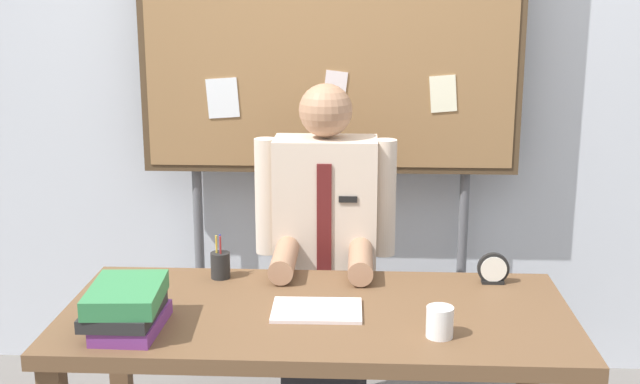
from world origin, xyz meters
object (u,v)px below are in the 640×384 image
at_px(book_stack, 127,307).
at_px(pen_holder, 220,265).
at_px(person, 325,274).
at_px(open_notebook, 316,310).
at_px(desk, 317,336).
at_px(coffee_mug, 440,322).
at_px(bulletin_board, 330,37).
at_px(desk_clock, 493,270).

relative_size(book_stack, pen_holder, 1.92).
bearing_deg(person, open_notebook, -90.32).
xyz_separation_m(desk, coffee_mug, (0.38, -0.19, 0.14)).
height_order(desk, book_stack, book_stack).
bearing_deg(bulletin_board, book_stack, -115.09).
relative_size(bulletin_board, coffee_mug, 23.37).
xyz_separation_m(person, desk_clock, (0.61, -0.32, 0.14)).
bearing_deg(desk, book_stack, -161.36).
relative_size(bulletin_board, book_stack, 7.19).
distance_m(desk_clock, pen_holder, 0.97).
relative_size(desk_clock, coffee_mug, 1.19).
distance_m(bulletin_board, desk_clock, 1.23).
bearing_deg(book_stack, desk, 18.64).
xyz_separation_m(person, open_notebook, (-0.00, -0.62, 0.10)).
relative_size(person, coffee_mug, 15.11).
bearing_deg(bulletin_board, open_notebook, -90.18).
bearing_deg(pen_holder, coffee_mug, -32.93).
bearing_deg(bulletin_board, pen_holder, -116.35).
bearing_deg(book_stack, person, 54.29).
height_order(book_stack, open_notebook, book_stack).
bearing_deg(bulletin_board, desk_clock, -50.83).
distance_m(book_stack, coffee_mug, 0.95).
relative_size(bulletin_board, desk_clock, 19.67).
bearing_deg(person, desk_clock, -27.98).
height_order(bulletin_board, pen_holder, bulletin_board).
relative_size(desk, book_stack, 5.40).
relative_size(person, pen_holder, 8.91).
height_order(person, desk_clock, person).
relative_size(desk, person, 1.16).
bearing_deg(pen_holder, desk_clock, -0.60).
bearing_deg(desk_clock, pen_holder, 179.40).
distance_m(desk, book_stack, 0.62).
height_order(open_notebook, desk_clock, desk_clock).
xyz_separation_m(desk, book_stack, (-0.57, -0.19, 0.17)).
height_order(person, open_notebook, person).
height_order(desk, open_notebook, open_notebook).
relative_size(desk_clock, pen_holder, 0.70).
distance_m(book_stack, desk_clock, 1.27).
relative_size(book_stack, desk_clock, 2.73).
relative_size(open_notebook, desk_clock, 2.59).
distance_m(person, pen_holder, 0.50).
distance_m(desk, desk_clock, 0.68).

